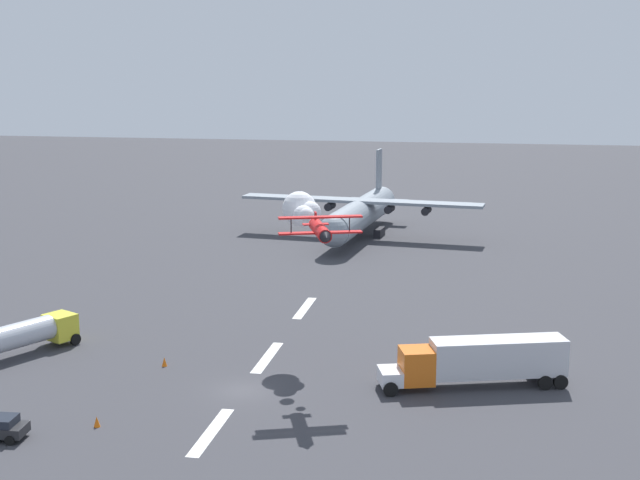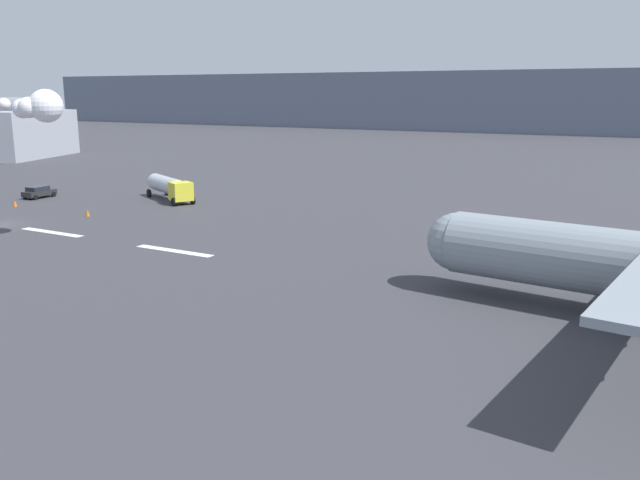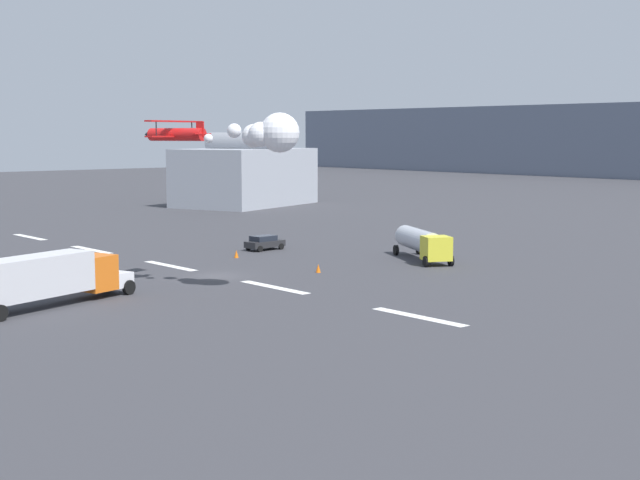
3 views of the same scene
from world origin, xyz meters
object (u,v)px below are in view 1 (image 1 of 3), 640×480
at_px(cargo_transport_plane, 358,214).
at_px(traffic_cone_near, 97,422).
at_px(semi_truck_orange, 480,360).
at_px(stunt_biplane_red, 305,213).
at_px(traffic_cone_far, 164,362).
at_px(fuel_tanker_truck, 24,335).

distance_m(cargo_transport_plane, traffic_cone_near, 69.15).
bearing_deg(semi_truck_orange, stunt_biplane_red, 70.42).
bearing_deg(stunt_biplane_red, traffic_cone_far, 116.13).
bearing_deg(cargo_transport_plane, traffic_cone_near, 173.44).
bearing_deg(traffic_cone_near, fuel_tanker_truck, 43.55).
height_order(semi_truck_orange, traffic_cone_near, semi_truck_orange).
relative_size(stunt_biplane_red, semi_truck_orange, 0.93).
xyz_separation_m(cargo_transport_plane, traffic_cone_far, (-56.17, 7.73, -3.07)).
height_order(cargo_transport_plane, semi_truck_orange, cargo_transport_plane).
xyz_separation_m(stunt_biplane_red, semi_truck_orange, (-5.16, -14.52, -9.92)).
bearing_deg(semi_truck_orange, traffic_cone_far, 90.04).
bearing_deg(traffic_cone_far, stunt_biplane_red, -63.87).
bearing_deg(stunt_biplane_red, traffic_cone_near, 148.71).
height_order(fuel_tanker_truck, traffic_cone_far, fuel_tanker_truck).
relative_size(cargo_transport_plane, fuel_tanker_truck, 3.52).
relative_size(semi_truck_orange, traffic_cone_far, 19.08).
bearing_deg(cargo_transport_plane, fuel_tanker_truck, 159.94).
distance_m(cargo_transport_plane, traffic_cone_far, 56.78).
xyz_separation_m(fuel_tanker_truck, traffic_cone_far, (-0.59, -12.56, -1.38)).
xyz_separation_m(cargo_transport_plane, traffic_cone_near, (-68.63, 7.89, -3.07)).
relative_size(cargo_transport_plane, traffic_cone_near, 46.23).
bearing_deg(stunt_biplane_red, cargo_transport_plane, 3.18).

